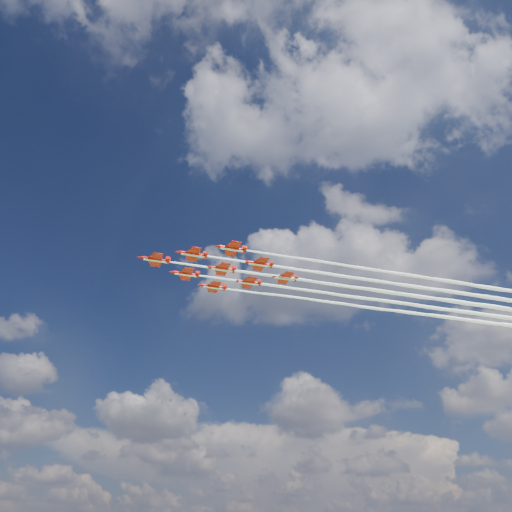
% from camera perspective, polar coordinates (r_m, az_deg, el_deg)
% --- Properties ---
extents(jet_lead, '(120.08, 84.91, 2.55)m').
position_cam_1_polar(jet_lead, '(175.89, 11.54, -3.61)').
color(jet_lead, red).
extents(jet_row2_port, '(120.08, 84.91, 2.55)m').
position_cam_1_polar(jet_row2_port, '(175.86, 15.60, -3.06)').
color(jet_row2_port, red).
extents(jet_row2_starb, '(120.08, 84.91, 2.55)m').
position_cam_1_polar(jet_row2_starb, '(185.87, 13.59, -4.88)').
color(jet_row2_starb, red).
extents(jet_row3_port, '(120.08, 84.91, 2.55)m').
position_cam_1_polar(jet_row3_port, '(176.73, 19.63, -2.50)').
color(jet_row3_port, red).
extents(jet_row3_centre, '(120.08, 84.91, 2.55)m').
position_cam_1_polar(jet_row3_centre, '(186.22, 17.42, -4.35)').
color(jet_row3_centre, red).
extents(jet_row3_starb, '(120.08, 84.91, 2.55)m').
position_cam_1_polar(jet_row3_starb, '(196.14, 15.42, -6.01)').
color(jet_row3_starb, red).
extents(jet_row4_port, '(120.08, 84.91, 2.55)m').
position_cam_1_polar(jet_row4_port, '(187.41, 21.22, -3.81)').
color(jet_row4_port, red).
extents(jet_row4_starb, '(120.08, 84.91, 2.55)m').
position_cam_1_polar(jet_row4_starb, '(196.84, 19.06, -5.50)').
color(jet_row4_starb, red).
extents(jet_tail, '(120.08, 84.91, 2.55)m').
position_cam_1_polar(jet_tail, '(198.32, 22.64, -4.97)').
color(jet_tail, red).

